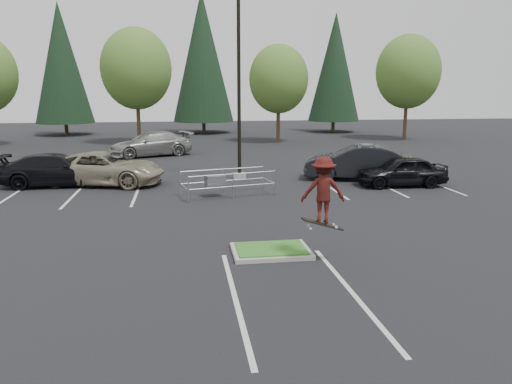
{
  "coord_description": "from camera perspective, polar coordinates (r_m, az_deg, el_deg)",
  "views": [
    {
      "loc": [
        -2.44,
        -13.38,
        4.6
      ],
      "look_at": [
        -0.21,
        1.5,
        1.48
      ],
      "focal_mm": 35.0,
      "sensor_mm": 36.0,
      "label": 1
    }
  ],
  "objects": [
    {
      "name": "conif_b",
      "position": [
        54.03,
        -6.14,
        15.08
      ],
      "size": [
        6.38,
        6.38,
        14.5
      ],
      "color": "#38281C",
      "rests_on": "ground"
    },
    {
      "name": "conif_a",
      "position": [
        54.68,
        -21.35,
        13.54
      ],
      "size": [
        5.72,
        5.72,
        13.0
      ],
      "color": "#38281C",
      "rests_on": "ground"
    },
    {
      "name": "car_far_silver",
      "position": [
        35.64,
        -11.79,
        5.39
      ],
      "size": [
        6.22,
        4.3,
        1.67
      ],
      "primitive_type": "imported",
      "rotation": [
        0.0,
        0.0,
        5.09
      ],
      "color": "gray",
      "rests_on": "ground"
    },
    {
      "name": "light_pole",
      "position": [
        25.55,
        -1.96,
        11.6
      ],
      "size": [
        0.7,
        0.6,
        10.12
      ],
      "color": "gray",
      "rests_on": "ground"
    },
    {
      "name": "decid_c",
      "position": [
        44.03,
        2.57,
        12.54
      ],
      "size": [
        5.12,
        5.12,
        8.38
      ],
      "color": "#38281C",
      "rests_on": "ground"
    },
    {
      "name": "car_l_black",
      "position": [
        25.86,
        -21.68,
        2.37
      ],
      "size": [
        5.38,
        2.21,
        1.56
      ],
      "primitive_type": "imported",
      "rotation": [
        0.0,
        0.0,
        1.58
      ],
      "color": "black",
      "rests_on": "ground"
    },
    {
      "name": "decid_b",
      "position": [
        44.08,
        -13.54,
        13.26
      ],
      "size": [
        5.89,
        5.89,
        9.64
      ],
      "color": "#38281C",
      "rests_on": "ground"
    },
    {
      "name": "ground",
      "position": [
        14.36,
        1.72,
        -7.0
      ],
      "size": [
        120.0,
        120.0,
        0.0
      ],
      "primitive_type": "plane",
      "color": "black",
      "rests_on": "ground"
    },
    {
      "name": "grass_median",
      "position": [
        14.33,
        1.72,
        -6.7
      ],
      "size": [
        2.2,
        1.6,
        0.16
      ],
      "color": "gray",
      "rests_on": "ground"
    },
    {
      "name": "car_l_tan",
      "position": [
        25.45,
        -17.01,
        2.6
      ],
      "size": [
        6.27,
        4.1,
        1.6
      ],
      "primitive_type": "imported",
      "rotation": [
        0.0,
        0.0,
        1.3
      ],
      "color": "gray",
      "rests_on": "ground"
    },
    {
      "name": "car_r_black",
      "position": [
        24.97,
        16.32,
        2.29
      ],
      "size": [
        4.3,
        1.87,
        1.44
      ],
      "primitive_type": "imported",
      "rotation": [
        0.0,
        0.0,
        4.67
      ],
      "color": "black",
      "rests_on": "ground"
    },
    {
      "name": "skateboarder",
      "position": [
        13.17,
        7.7,
        0.18
      ],
      "size": [
        1.21,
        0.8,
        1.99
      ],
      "rotation": [
        0.0,
        0.0,
        3.0
      ],
      "color": "black",
      "rests_on": "ground"
    },
    {
      "name": "car_r_charc",
      "position": [
        26.2,
        11.53,
        3.33
      ],
      "size": [
        5.74,
        3.44,
        1.79
      ],
      "primitive_type": "imported",
      "rotation": [
        0.0,
        0.0,
        4.41
      ],
      "color": "black",
      "rests_on": "ground"
    },
    {
      "name": "conif_c",
      "position": [
        55.42,
        9.0,
        13.89
      ],
      "size": [
        5.5,
        5.5,
        12.5
      ],
      "color": "#38281C",
      "rests_on": "ground"
    },
    {
      "name": "cart_corral",
      "position": [
        21.68,
        -4.36,
        1.31
      ],
      "size": [
        4.17,
        2.3,
        1.12
      ],
      "rotation": [
        0.0,
        0.0,
        0.24
      ],
      "color": "#919599",
      "rests_on": "ground"
    },
    {
      "name": "stall_lines",
      "position": [
        19.97,
        -5.19,
        -1.66
      ],
      "size": [
        22.62,
        17.6,
        0.01
      ],
      "color": "beige",
      "rests_on": "ground"
    },
    {
      "name": "decid_d",
      "position": [
        48.27,
        16.94,
        12.77
      ],
      "size": [
        5.76,
        5.76,
        9.43
      ],
      "color": "#38281C",
      "rests_on": "ground"
    }
  ]
}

